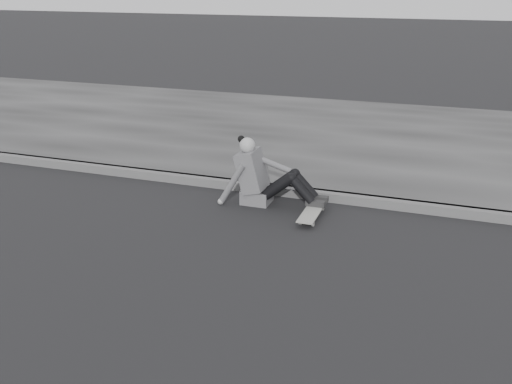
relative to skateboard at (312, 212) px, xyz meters
The scene contains 5 objects.
ground 1.96m from the skateboard, 86.48° to the right, with size 80.00×80.00×0.00m, color black.
curb 0.64m from the skateboard, 79.16° to the left, with size 24.00×0.16×0.12m, color #4F4F4F.
sidewalk 3.65m from the skateboard, 88.11° to the left, with size 24.00×6.00×0.12m, color #323232.
skateboard is the anchor object (origin of this frame).
seated_woman 0.83m from the skateboard, 161.47° to the left, with size 1.38×0.46×0.88m.
Camera 1 is at (1.34, -4.34, 2.75)m, focal length 40.00 mm.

